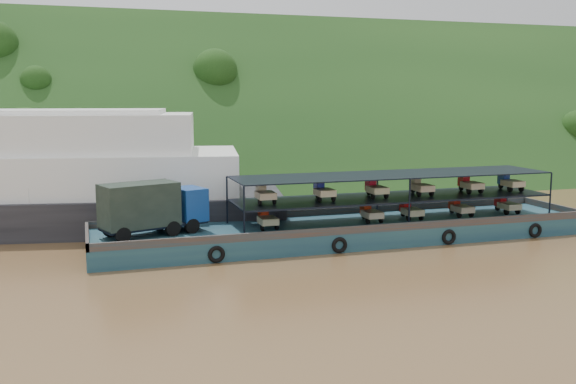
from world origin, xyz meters
name	(u,v)px	position (x,y,z in m)	size (l,w,h in m)	color
ground	(329,243)	(0.00, 0.00, 0.00)	(160.00, 160.00, 0.00)	brown
hillside	(222,179)	(0.00, 36.00, 0.00)	(140.00, 28.00, 28.00)	black
cargo_barge	(332,225)	(0.38, 0.46, 1.15)	(35.00, 7.18, 4.62)	#15354C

